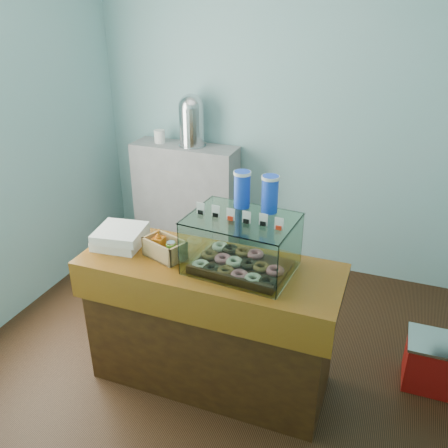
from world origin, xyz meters
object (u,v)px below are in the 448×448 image
at_px(coffee_urn, 192,119).
at_px(red_cooler, 436,363).
at_px(display_case, 243,241).
at_px(counter, 210,323).

bearing_deg(coffee_urn, red_cooler, -26.53).
bearing_deg(display_case, counter, -161.84).
height_order(counter, red_cooler, counter).
relative_size(counter, coffee_urn, 3.39).
xyz_separation_m(coffee_urn, red_cooler, (2.23, -1.11, -1.17)).
xyz_separation_m(counter, display_case, (0.20, 0.05, 0.61)).
xyz_separation_m(counter, coffee_urn, (-0.82, 1.58, 0.89)).
bearing_deg(red_cooler, coffee_urn, 152.76).
distance_m(counter, display_case, 0.64).
bearing_deg(counter, red_cooler, 18.60).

